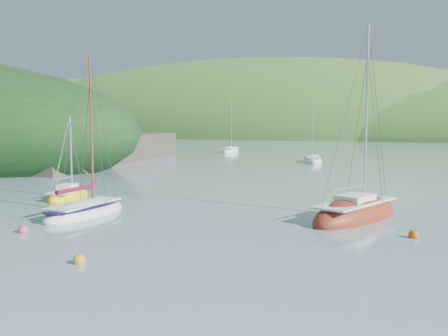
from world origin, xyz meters
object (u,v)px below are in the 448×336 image
at_px(daysailer_white, 85,211).
at_px(sailboat_yellow, 68,196).
at_px(distant_sloop_c, 230,151).
at_px(sloop_red, 356,215).
at_px(distant_sloop_a, 313,161).

relative_size(daysailer_white, sailboat_yellow, 1.56).
bearing_deg(sailboat_yellow, distant_sloop_c, 86.52).
distance_m(sloop_red, distant_sloop_c, 58.01).
xyz_separation_m(distant_sloop_a, distant_sloop_c, (-17.80, 14.02, 0.00)).
bearing_deg(sailboat_yellow, sloop_red, -12.09).
bearing_deg(sailboat_yellow, daysailer_white, -55.41).
relative_size(daysailer_white, sloop_red, 0.85).
xyz_separation_m(sloop_red, distant_sloop_a, (-11.55, 36.02, -0.05)).
height_order(sloop_red, distant_sloop_a, sloop_red).
height_order(sloop_red, distant_sloop_c, sloop_red).
bearing_deg(daysailer_white, distant_sloop_c, 104.00).
bearing_deg(daysailer_white, distant_sloop_a, 85.01).
bearing_deg(distant_sloop_a, sloop_red, -90.24).
relative_size(daysailer_white, distant_sloop_a, 1.04).
bearing_deg(sloop_red, daysailer_white, -141.56).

